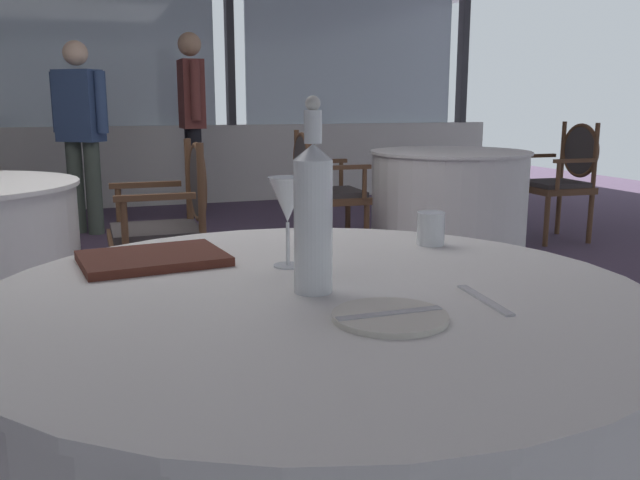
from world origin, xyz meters
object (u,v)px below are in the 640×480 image
dining_chair_1_0 (565,173)px  dining_chair_1_1 (320,184)px  dining_chair_0_0 (172,217)px  diner_person_0 (81,127)px  diner_person_1 (192,113)px  menu_book (153,258)px  side_plate (390,317)px  water_tumbler (431,228)px  water_bottle (313,214)px  wine_glass (287,202)px

dining_chair_1_0 → dining_chair_1_1: bearing=0.0°
dining_chair_0_0 → diner_person_0: size_ratio=0.57×
dining_chair_0_0 → diner_person_0: bearing=-80.9°
diner_person_1 → menu_book: bearing=-101.2°
side_plate → menu_book: size_ratio=0.63×
diner_person_0 → menu_book: bearing=-139.5°
dining_chair_0_0 → water_tumbler: bearing=102.8°
water_tumbler → dining_chair_0_0: dining_chair_0_0 is taller
dining_chair_1_0 → dining_chair_1_1: size_ratio=1.05×
diner_person_0 → water_tumbler: bearing=-130.8°
water_bottle → dining_chair_1_0: (3.25, 3.20, -0.35)m
diner_person_1 → water_bottle: bearing=-97.8°
dining_chair_0_0 → menu_book: bearing=82.0°
diner_person_1 → water_tumbler: bearing=-93.4°
water_bottle → menu_book: bearing=127.1°
menu_book → wine_glass: bearing=-33.0°
menu_book → diner_person_0: (-0.11, 4.43, 0.15)m
wine_glass → menu_book: size_ratio=0.64×
wine_glass → diner_person_0: diner_person_0 is taller
dining_chair_0_0 → diner_person_1: diner_person_1 is taller
dining_chair_0_0 → water_bottle: bearing=90.2°
water_bottle → wine_glass: bearing=86.2°
water_bottle → dining_chair_0_0: (0.02, 2.19, -0.36)m
dining_chair_1_0 → dining_chair_1_1: 2.05m
menu_book → diner_person_0: bearing=85.0°
side_plate → water_bottle: (-0.07, 0.20, 0.15)m
water_tumbler → dining_chair_1_1: 3.10m
diner_person_1 → dining_chair_1_0: bearing=-40.6°
menu_book → diner_person_0: size_ratio=0.20×
diner_person_0 → diner_person_1: size_ratio=0.91×
wine_glass → menu_book: 0.34m
diner_person_0 → diner_person_1: 1.18m
water_tumbler → dining_chair_1_1: bearing=75.4°
water_bottle → menu_book: water_bottle is taller
wine_glass → dining_chair_1_0: bearing=42.7°
dining_chair_0_0 → diner_person_1: (0.63, 3.17, 0.46)m
water_bottle → wine_glass: water_bottle is taller
menu_book → dining_chair_1_0: bearing=32.7°
menu_book → dining_chair_1_0: size_ratio=0.33×
dining_chair_0_0 → dining_chair_1_1: dining_chair_0_0 is taller
wine_glass → dining_chair_0_0: wine_glass is taller
water_bottle → diner_person_1: bearing=83.1°
menu_book → diner_person_0: diner_person_0 is taller
dining_chair_0_0 → dining_chair_1_0: size_ratio=0.96×
side_plate → wine_glass: size_ratio=0.99×
side_plate → water_bottle: 0.26m
side_plate → dining_chair_1_0: dining_chair_1_0 is taller
side_plate → menu_book: menu_book is taller
menu_book → diner_person_1: bearing=73.4°
side_plate → water_tumbler: bearing=54.9°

